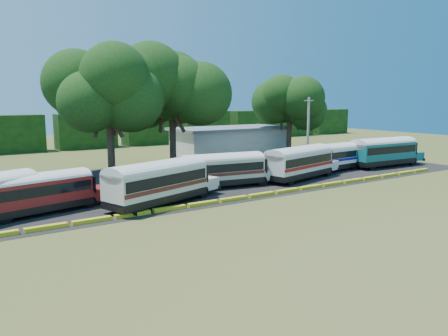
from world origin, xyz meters
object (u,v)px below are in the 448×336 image
bus_cream_west (159,180)px  bus_white_red (300,161)px  bus_red (40,190)px  tree_west (108,86)px  bus_teal (384,150)px

bus_cream_west → bus_white_red: 17.41m
bus_red → bus_white_red: bearing=-13.1°
bus_cream_west → tree_west: size_ratio=0.81×
tree_west → bus_cream_west: bearing=-95.0°
bus_red → bus_white_red: 25.87m
tree_west → bus_teal: bearing=-21.7°
bus_teal → tree_west: bearing=161.5°
bus_red → bus_teal: bearing=-11.9°
bus_white_red → bus_teal: bus_teal is taller
bus_red → bus_teal: 40.98m
bus_white_red → bus_cream_west: bearing=173.9°
tree_west → bus_white_red: bearing=-39.3°
bus_white_red → tree_west: size_ratio=0.81×
bus_red → bus_white_red: bus_white_red is taller
bus_white_red → bus_teal: bearing=-10.2°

